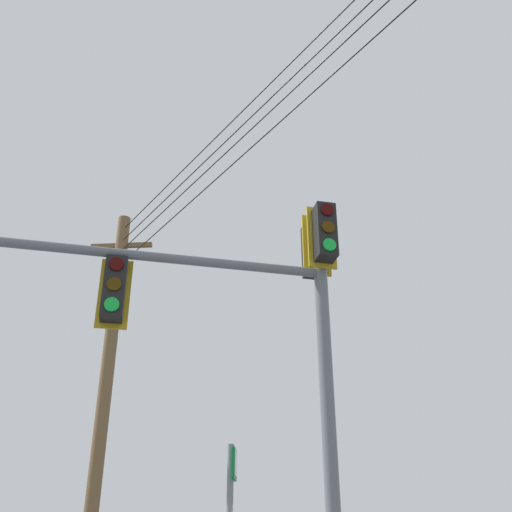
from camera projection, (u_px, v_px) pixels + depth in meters
The scene contains 3 objects.
signal_mast_assembly at pixel (263, 325), 8.68m from camera, with size 3.18×5.34×6.97m.
utility_pole_wooden at pixel (103, 404), 15.31m from camera, with size 1.32×1.33×10.98m.
overhead_wire_span at pixel (341, 39), 10.53m from camera, with size 18.51×1.99×1.22m.
Camera 1 is at (5.86, -5.50, 1.91)m, focal length 42.90 mm.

